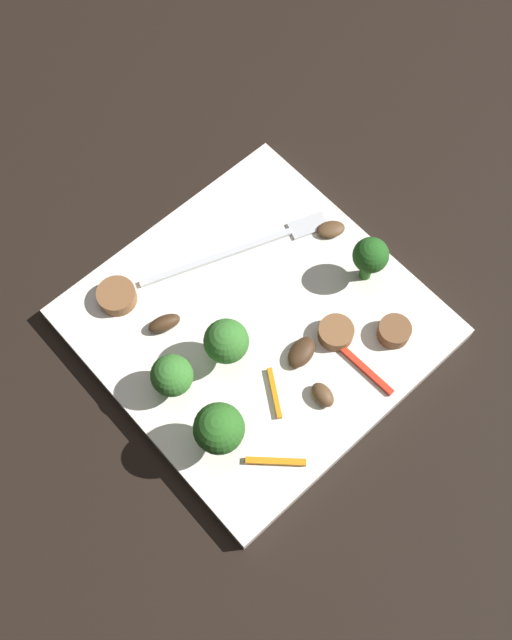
% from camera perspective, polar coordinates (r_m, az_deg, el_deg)
% --- Properties ---
extents(ground_plane, '(1.40, 1.40, 0.00)m').
position_cam_1_polar(ground_plane, '(0.63, 0.00, -0.63)').
color(ground_plane, black).
extents(plate, '(0.27, 0.27, 0.02)m').
position_cam_1_polar(plate, '(0.62, 0.00, -0.32)').
color(plate, white).
rests_on(plate, ground_plane).
extents(fork, '(0.17, 0.07, 0.00)m').
position_cam_1_polar(fork, '(0.65, -0.55, 5.96)').
color(fork, silver).
rests_on(fork, plate).
extents(broccoli_floret_0, '(0.03, 0.03, 0.05)m').
position_cam_1_polar(broccoli_floret_0, '(0.61, 9.18, 5.07)').
color(broccoli_floret_0, '#296420').
rests_on(broccoli_floret_0, plate).
extents(broccoli_floret_1, '(0.03, 0.03, 0.05)m').
position_cam_1_polar(broccoli_floret_1, '(0.57, -6.68, -4.58)').
color(broccoli_floret_1, '#408630').
rests_on(broccoli_floret_1, plate).
extents(broccoli_floret_2, '(0.04, 0.04, 0.05)m').
position_cam_1_polar(broccoli_floret_2, '(0.57, -2.40, -1.75)').
color(broccoli_floret_2, '#408630').
rests_on(broccoli_floret_2, plate).
extents(broccoli_floret_3, '(0.04, 0.04, 0.06)m').
position_cam_1_polar(broccoli_floret_3, '(0.54, -2.99, -8.73)').
color(broccoli_floret_3, '#347525').
rests_on(broccoli_floret_3, plate).
extents(sausage_slice_0, '(0.04, 0.04, 0.01)m').
position_cam_1_polar(sausage_slice_0, '(0.61, 6.44, -1.00)').
color(sausage_slice_0, brown).
rests_on(sausage_slice_0, plate).
extents(sausage_slice_1, '(0.03, 0.03, 0.01)m').
position_cam_1_polar(sausage_slice_1, '(0.61, 11.04, -0.90)').
color(sausage_slice_1, brown).
rests_on(sausage_slice_1, plate).
extents(sausage_slice_2, '(0.04, 0.04, 0.01)m').
position_cam_1_polar(sausage_slice_2, '(0.63, -11.12, 1.90)').
color(sausage_slice_2, brown).
rests_on(sausage_slice_2, plate).
extents(mushroom_0, '(0.02, 0.02, 0.01)m').
position_cam_1_polar(mushroom_0, '(0.59, 5.38, -6.01)').
color(mushroom_0, brown).
rests_on(mushroom_0, plate).
extents(mushroom_1, '(0.03, 0.02, 0.01)m').
position_cam_1_polar(mushroom_1, '(0.61, -7.39, -0.26)').
color(mushroom_1, '#422B19').
rests_on(mushroom_1, plate).
extents(mushroom_2, '(0.03, 0.03, 0.01)m').
position_cam_1_polar(mushroom_2, '(0.66, 6.04, 7.27)').
color(mushroom_2, brown).
rests_on(mushroom_2, plate).
extents(mushroom_3, '(0.03, 0.03, 0.01)m').
position_cam_1_polar(mushroom_3, '(0.60, 3.68, -2.59)').
color(mushroom_3, '#422B19').
rests_on(mushroom_3, plate).
extents(pepper_strip_0, '(0.03, 0.04, 0.00)m').
position_cam_1_polar(pepper_strip_0, '(0.59, 1.50, -5.89)').
color(pepper_strip_0, orange).
rests_on(pepper_strip_0, plate).
extents(pepper_strip_1, '(0.04, 0.04, 0.00)m').
position_cam_1_polar(pepper_strip_1, '(0.57, 1.60, -11.29)').
color(pepper_strip_1, orange).
rests_on(pepper_strip_1, plate).
extents(pepper_strip_2, '(0.01, 0.06, 0.00)m').
position_cam_1_polar(pepper_strip_2, '(0.60, 8.88, -4.03)').
color(pepper_strip_2, red).
rests_on(pepper_strip_2, plate).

